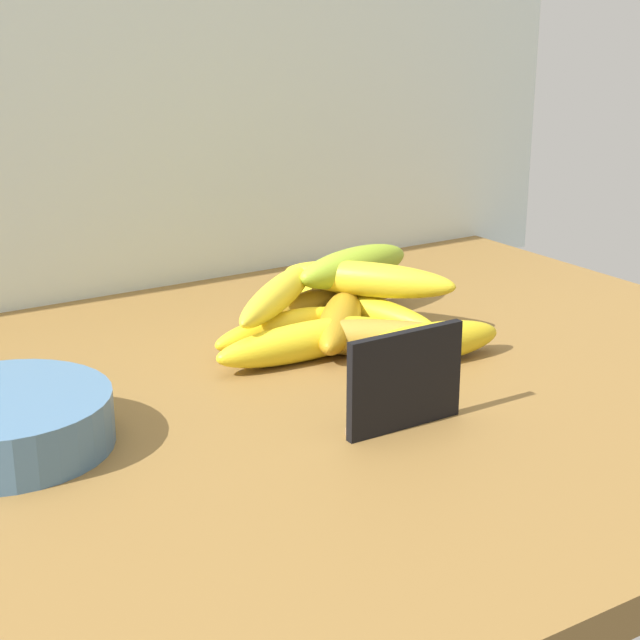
{
  "coord_description": "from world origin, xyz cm",
  "views": [
    {
      "loc": [
        -41.4,
        -71.36,
        37.4
      ],
      "look_at": [
        6.21,
        3.88,
        8.0
      ],
      "focal_mm": 56.19,
      "sensor_mm": 36.0,
      "label": 1
    }
  ],
  "objects_px": {
    "fruit_bowl": "(5,422)",
    "banana_9": "(354,266)",
    "banana_3": "(360,308)",
    "banana_8": "(278,294)",
    "banana_6": "(340,320)",
    "banana_5": "(427,344)",
    "banana_7": "(368,279)",
    "chalkboard_sign": "(405,384)",
    "banana_2": "(376,338)",
    "banana_1": "(279,329)",
    "banana_4": "(304,341)",
    "banana_0": "(338,299)"
  },
  "relations": [
    {
      "from": "fruit_bowl",
      "to": "banana_9",
      "type": "relative_size",
      "value": 1.06
    },
    {
      "from": "banana_5",
      "to": "banana_8",
      "type": "relative_size",
      "value": 0.79
    },
    {
      "from": "fruit_bowl",
      "to": "banana_5",
      "type": "height_order",
      "value": "fruit_bowl"
    },
    {
      "from": "banana_5",
      "to": "banana_2",
      "type": "bearing_deg",
      "value": 123.03
    },
    {
      "from": "fruit_bowl",
      "to": "banana_7",
      "type": "xyz_separation_m",
      "value": [
        0.41,
        0.1,
        0.03
      ]
    },
    {
      "from": "fruit_bowl",
      "to": "banana_8",
      "type": "height_order",
      "value": "banana_8"
    },
    {
      "from": "chalkboard_sign",
      "to": "banana_4",
      "type": "distance_m",
      "value": 0.18
    },
    {
      "from": "chalkboard_sign",
      "to": "banana_8",
      "type": "xyz_separation_m",
      "value": [
        0.02,
        0.24,
        0.01
      ]
    },
    {
      "from": "banana_1",
      "to": "banana_8",
      "type": "bearing_deg",
      "value": 63.11
    },
    {
      "from": "chalkboard_sign",
      "to": "banana_0",
      "type": "relative_size",
      "value": 0.62
    },
    {
      "from": "banana_7",
      "to": "banana_9",
      "type": "relative_size",
      "value": 1.19
    },
    {
      "from": "banana_1",
      "to": "banana_2",
      "type": "distance_m",
      "value": 0.1
    },
    {
      "from": "banana_6",
      "to": "banana_2",
      "type": "bearing_deg",
      "value": -88.16
    },
    {
      "from": "banana_5",
      "to": "banana_1",
      "type": "bearing_deg",
      "value": 126.53
    },
    {
      "from": "fruit_bowl",
      "to": "banana_6",
      "type": "bearing_deg",
      "value": 11.83
    },
    {
      "from": "banana_2",
      "to": "banana_5",
      "type": "xyz_separation_m",
      "value": [
        0.03,
        -0.04,
        0.0
      ]
    },
    {
      "from": "banana_2",
      "to": "banana_9",
      "type": "distance_m",
      "value": 0.14
    },
    {
      "from": "banana_1",
      "to": "banana_3",
      "type": "relative_size",
      "value": 0.77
    },
    {
      "from": "banana_3",
      "to": "banana_8",
      "type": "height_order",
      "value": "banana_8"
    },
    {
      "from": "fruit_bowl",
      "to": "banana_5",
      "type": "bearing_deg",
      "value": -4.22
    },
    {
      "from": "fruit_bowl",
      "to": "banana_9",
      "type": "distance_m",
      "value": 0.45
    },
    {
      "from": "banana_8",
      "to": "banana_3",
      "type": "bearing_deg",
      "value": 0.32
    },
    {
      "from": "banana_7",
      "to": "fruit_bowl",
      "type": "bearing_deg",
      "value": -166.93
    },
    {
      "from": "banana_2",
      "to": "banana_9",
      "type": "relative_size",
      "value": 1.28
    },
    {
      "from": "chalkboard_sign",
      "to": "banana_4",
      "type": "xyz_separation_m",
      "value": [
        0.01,
        0.18,
        -0.02
      ]
    },
    {
      "from": "banana_4",
      "to": "banana_8",
      "type": "height_order",
      "value": "banana_8"
    },
    {
      "from": "banana_1",
      "to": "banana_4",
      "type": "bearing_deg",
      "value": -92.53
    },
    {
      "from": "banana_6",
      "to": "chalkboard_sign",
      "type": "bearing_deg",
      "value": -109.95
    },
    {
      "from": "banana_6",
      "to": "banana_3",
      "type": "bearing_deg",
      "value": 34.74
    },
    {
      "from": "chalkboard_sign",
      "to": "banana_5",
      "type": "bearing_deg",
      "value": 44.66
    },
    {
      "from": "chalkboard_sign",
      "to": "banana_7",
      "type": "relative_size",
      "value": 0.58
    },
    {
      "from": "banana_1",
      "to": "banana_5",
      "type": "height_order",
      "value": "banana_5"
    },
    {
      "from": "fruit_bowl",
      "to": "banana_7",
      "type": "relative_size",
      "value": 0.89
    },
    {
      "from": "fruit_bowl",
      "to": "banana_9",
      "type": "bearing_deg",
      "value": 17.8
    },
    {
      "from": "chalkboard_sign",
      "to": "banana_6",
      "type": "bearing_deg",
      "value": 70.05
    },
    {
      "from": "banana_1",
      "to": "banana_8",
      "type": "distance_m",
      "value": 0.04
    },
    {
      "from": "chalkboard_sign",
      "to": "banana_9",
      "type": "xyz_separation_m",
      "value": [
        0.13,
        0.27,
        0.02
      ]
    },
    {
      "from": "fruit_bowl",
      "to": "banana_8",
      "type": "relative_size",
      "value": 0.82
    },
    {
      "from": "banana_2",
      "to": "banana_7",
      "type": "height_order",
      "value": "banana_7"
    },
    {
      "from": "banana_0",
      "to": "banana_2",
      "type": "distance_m",
      "value": 0.14
    },
    {
      "from": "banana_5",
      "to": "banana_6",
      "type": "distance_m",
      "value": 0.11
    },
    {
      "from": "banana_2",
      "to": "banana_4",
      "type": "height_order",
      "value": "same"
    },
    {
      "from": "banana_6",
      "to": "banana_9",
      "type": "relative_size",
      "value": 1.15
    },
    {
      "from": "banana_5",
      "to": "banana_7",
      "type": "xyz_separation_m",
      "value": [
        0.02,
        0.13,
        0.03
      ]
    },
    {
      "from": "banana_0",
      "to": "banana_4",
      "type": "bearing_deg",
      "value": -136.1
    },
    {
      "from": "chalkboard_sign",
      "to": "banana_2",
      "type": "bearing_deg",
      "value": 62.34
    },
    {
      "from": "banana_0",
      "to": "banana_9",
      "type": "xyz_separation_m",
      "value": [
        0.01,
        -0.01,
        0.04
      ]
    },
    {
      "from": "banana_6",
      "to": "banana_7",
      "type": "relative_size",
      "value": 0.97
    },
    {
      "from": "banana_3",
      "to": "banana_4",
      "type": "distance_m",
      "value": 0.13
    },
    {
      "from": "banana_5",
      "to": "banana_7",
      "type": "bearing_deg",
      "value": 81.93
    }
  ]
}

